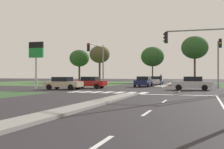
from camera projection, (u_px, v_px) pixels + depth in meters
The scene contains 31 objects.
ground_plane at pixel (148, 90), 31.87m from camera, with size 200.00×200.00×0.00m, color #282628.
grass_verge_far_left at pixel (53, 83), 62.95m from camera, with size 35.00×35.00×0.01m, color #385B2D.
median_island_near at pixel (75, 108), 13.77m from camera, with size 1.20×22.00×0.14m, color gray.
median_island_far at pixel (172, 83), 55.70m from camera, with size 1.20×36.00×0.14m, color #ADA89E.
lane_dash_near at pixel (99, 144), 6.82m from camera, with size 0.14×2.00×0.01m, color silver.
lane_dash_second at pixel (147, 113), 12.53m from camera, with size 0.14×2.00×0.01m, color silver.
lane_dash_third at pixel (165, 101), 18.25m from camera, with size 0.14×2.00×0.01m, color silver.
lane_dash_fourth at pixel (174, 95), 23.97m from camera, with size 0.14×2.00×0.01m, color silver.
lane_dash_fifth at pixel (180, 91), 29.69m from camera, with size 0.14×2.00×0.01m, color silver.
stop_bar_near at pixel (178, 95), 24.05m from camera, with size 6.40×0.50×0.01m, color silver.
crosswalk_bar_near at pixel (75, 92), 28.86m from camera, with size 0.70×2.80×0.01m, color silver.
crosswalk_bar_second at pixel (86, 92), 28.51m from camera, with size 0.70×2.80×0.01m, color silver.
crosswalk_bar_third at pixel (97, 92), 28.16m from camera, with size 0.70×2.80×0.01m, color silver.
crosswalk_bar_fourth at pixel (108, 92), 27.81m from camera, with size 0.70×2.80×0.01m, color silver.
crosswalk_bar_fifth at pixel (119, 93), 27.46m from camera, with size 0.70×2.80×0.01m, color silver.
crosswalk_bar_sixth at pixel (131, 93), 27.12m from camera, with size 0.70×2.80×0.01m, color silver.
crosswalk_bar_seventh at pixel (143, 93), 26.77m from camera, with size 0.70×2.80×0.01m, color silver.
car_navy_second at pixel (144, 81), 41.17m from camera, with size 2.09×4.55×1.49m.
car_white_third at pixel (156, 80), 51.75m from camera, with size 2.05×4.26×1.47m.
car_beige_fourth at pixel (63, 83), 33.33m from camera, with size 4.29×2.08×1.46m.
car_silver_fifth at pixel (192, 83), 32.04m from camera, with size 4.31×2.05×1.52m.
car_red_sixth at pixel (89, 82), 36.08m from camera, with size 4.21×2.01×1.48m.
traffic_signal_far_right at pixel (219, 55), 34.17m from camera, with size 0.32×5.05×5.91m.
traffic_signal_far_left at pixel (98, 57), 38.50m from camera, with size 0.32×5.75×5.86m.
traffic_signal_near_right at pixel (202, 48), 23.86m from camera, with size 5.14×0.32×5.67m.
pedestrian_at_median at pixel (161, 79), 41.96m from camera, with size 0.34×0.34×1.68m.
fuel_price_totem at pixel (36, 55), 33.01m from camera, with size 1.80×0.24×5.48m.
treeline_near at pixel (79, 58), 69.26m from camera, with size 4.73×4.73×7.79m.
treeline_second at pixel (100, 55), 64.60m from camera, with size 4.57×4.57×8.30m.
treeline_third at pixel (153, 57), 65.54m from camera, with size 5.25×5.25×8.15m.
treeline_fourth at pixel (195, 48), 57.08m from camera, with size 5.28×5.28×9.42m.
Camera 1 is at (5.86, -1.59, 1.64)m, focal length 46.25 mm.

